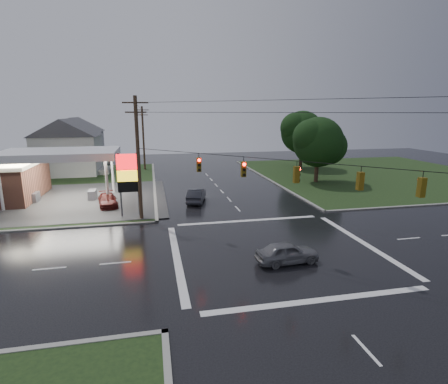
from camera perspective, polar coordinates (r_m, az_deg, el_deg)
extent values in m
plane|color=black|center=(25.60, 8.32, -9.31)|extent=(120.00, 120.00, 0.00)
cube|color=black|center=(52.18, -31.32, 0.47)|extent=(36.00, 36.00, 0.08)
cube|color=black|center=(59.96, 23.37, 2.72)|extent=(36.00, 36.00, 0.08)
cube|color=#2D2D2D|center=(42.90, -27.22, -1.34)|extent=(26.00, 18.00, 0.02)
cylinder|color=silver|center=(40.58, -32.72, 0.76)|extent=(0.30, 0.30, 5.00)
cylinder|color=silver|center=(38.13, -18.58, 1.51)|extent=(0.30, 0.30, 5.00)
cylinder|color=silver|center=(46.14, -30.17, 2.32)|extent=(0.30, 0.30, 5.00)
cylinder|color=silver|center=(44.00, -17.73, 3.03)|extent=(0.30, 0.30, 5.00)
cube|color=silver|center=(41.54, -25.28, 5.61)|extent=(12.00, 8.00, 0.80)
cube|color=white|center=(41.59, -25.22, 5.04)|extent=(11.40, 7.40, 0.04)
cube|color=#59595E|center=(43.08, -28.56, -0.80)|extent=(0.80, 1.60, 1.10)
cube|color=#59595E|center=(41.72, -20.66, -0.45)|extent=(0.80, 1.60, 1.10)
cylinder|color=#59595E|center=(33.47, -16.60, 0.99)|extent=(0.16, 0.16, 6.00)
cylinder|color=#59595E|center=(33.37, -13.86, 1.12)|extent=(0.16, 0.16, 6.00)
cube|color=red|center=(33.04, -15.46, 4.79)|extent=(2.00, 0.35, 1.40)
cube|color=yellow|center=(33.24, -15.32, 2.57)|extent=(2.00, 0.35, 1.00)
cube|color=black|center=(33.43, -15.22, 0.88)|extent=(2.00, 0.35, 1.00)
cylinder|color=#382619|center=(31.96, -13.80, 5.16)|extent=(0.32, 0.32, 11.00)
cube|color=#382619|center=(31.70, -14.29, 13.96)|extent=(2.20, 0.12, 0.12)
cube|color=#382619|center=(31.69, -14.21, 12.52)|extent=(1.80, 0.12, 0.12)
cylinder|color=#382619|center=(60.34, -13.02, 8.50)|extent=(0.32, 0.32, 10.50)
cube|color=#382619|center=(60.18, -13.25, 12.92)|extent=(2.20, 0.12, 0.12)
cube|color=#382619|center=(60.18, -13.21, 12.16)|extent=(1.80, 0.12, 0.12)
cube|color=#59470C|center=(27.47, -4.12, 4.48)|extent=(0.34, 0.34, 1.10)
cylinder|color=#FF0C07|center=(27.22, -4.08, 5.21)|extent=(0.22, 0.08, 0.22)
cube|color=#59470C|center=(25.26, 3.20, 3.74)|extent=(0.34, 0.34, 1.10)
cylinder|color=#FF0C07|center=(25.01, 3.33, 4.52)|extent=(0.22, 0.08, 0.22)
cube|color=#59470C|center=(23.54, 11.74, 2.80)|extent=(0.34, 0.34, 1.10)
cylinder|color=#FF0C07|center=(23.56, 12.23, 3.72)|extent=(0.08, 0.22, 0.22)
cube|color=#59470C|center=(22.42, 21.35, 1.67)|extent=(0.34, 0.34, 1.10)
cylinder|color=#FF0C07|center=(22.52, 21.15, 2.71)|extent=(0.22, 0.08, 0.22)
cube|color=#59470C|center=(22.02, 29.54, 0.66)|extent=(0.34, 0.34, 1.10)
cylinder|color=#FF0C07|center=(22.10, 29.32, 1.73)|extent=(0.22, 0.08, 0.22)
cube|color=silver|center=(59.89, -24.04, 5.51)|extent=(9.00, 8.00, 6.00)
cube|color=gray|center=(59.36, -18.81, 3.35)|extent=(1.60, 4.80, 0.80)
cube|color=silver|center=(71.79, -22.89, 6.69)|extent=(9.00, 8.00, 6.00)
cube|color=gray|center=(71.27, -18.51, 4.89)|extent=(1.60, 4.80, 0.80)
cylinder|color=black|center=(50.03, 14.91, 4.38)|extent=(0.56, 0.56, 5.04)
sphere|color=black|center=(49.69, 15.12, 7.87)|extent=(6.80, 6.80, 6.80)
sphere|color=black|center=(50.79, 16.65, 7.16)|extent=(5.10, 5.10, 5.10)
sphere|color=black|center=(48.68, 13.94, 8.68)|extent=(4.76, 4.76, 4.76)
cylinder|color=black|center=(62.02, 12.47, 6.37)|extent=(0.56, 0.56, 5.60)
sphere|color=black|center=(61.74, 12.63, 9.50)|extent=(7.20, 7.20, 7.20)
sphere|color=black|center=(62.81, 14.00, 8.85)|extent=(5.40, 5.40, 5.40)
sphere|color=black|center=(60.75, 11.56, 10.25)|extent=(5.04, 5.04, 5.04)
imported|color=#22242B|center=(38.12, -4.55, -0.54)|extent=(2.74, 4.84, 1.51)
imported|color=slate|center=(23.43, 10.27, -9.70)|extent=(4.22, 1.94, 1.40)
imported|color=#4E1512|center=(38.35, -18.45, -1.27)|extent=(2.53, 4.66, 1.28)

